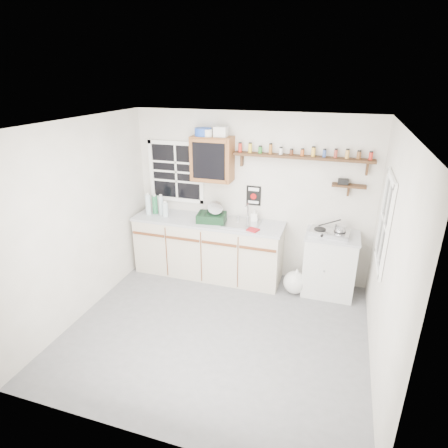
% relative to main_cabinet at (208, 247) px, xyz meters
% --- Properties ---
extents(room, '(3.64, 3.24, 2.54)m').
position_rel_main_cabinet_xyz_m(room, '(0.58, -1.30, 0.79)').
color(room, '#5A5A5D').
rests_on(room, ground).
extents(main_cabinet, '(2.31, 0.63, 0.92)m').
position_rel_main_cabinet_xyz_m(main_cabinet, '(0.00, 0.00, 0.00)').
color(main_cabinet, beige).
rests_on(main_cabinet, floor).
extents(right_cabinet, '(0.73, 0.57, 0.91)m').
position_rel_main_cabinet_xyz_m(right_cabinet, '(1.83, 0.03, -0.01)').
color(right_cabinet, beige).
rests_on(right_cabinet, floor).
extents(sink, '(0.52, 0.44, 0.29)m').
position_rel_main_cabinet_xyz_m(sink, '(0.54, 0.01, 0.47)').
color(sink, '#AEAEB2').
rests_on(sink, main_cabinet).
extents(upper_cabinet, '(0.60, 0.32, 0.65)m').
position_rel_main_cabinet_xyz_m(upper_cabinet, '(0.03, 0.14, 1.36)').
color(upper_cabinet, brown).
rests_on(upper_cabinet, wall_back).
extents(upper_cabinet_clutter, '(0.48, 0.24, 0.14)m').
position_rel_main_cabinet_xyz_m(upper_cabinet_clutter, '(-0.00, 0.14, 1.75)').
color(upper_cabinet_clutter, '#1A3FAB').
rests_on(upper_cabinet_clutter, upper_cabinet).
extents(spice_shelf, '(1.91, 0.18, 0.35)m').
position_rel_main_cabinet_xyz_m(spice_shelf, '(1.31, 0.21, 1.47)').
color(spice_shelf, black).
rests_on(spice_shelf, wall_back).
extents(secondary_shelf, '(0.45, 0.16, 0.24)m').
position_rel_main_cabinet_xyz_m(secondary_shelf, '(1.94, 0.22, 1.12)').
color(secondary_shelf, black).
rests_on(secondary_shelf, wall_back).
extents(warning_sign, '(0.22, 0.02, 0.30)m').
position_rel_main_cabinet_xyz_m(warning_sign, '(0.63, 0.29, 0.82)').
color(warning_sign, black).
rests_on(warning_sign, wall_back).
extents(window_back, '(0.93, 0.03, 0.98)m').
position_rel_main_cabinet_xyz_m(window_back, '(-0.62, 0.29, 1.09)').
color(window_back, black).
rests_on(window_back, wall_back).
extents(window_right, '(0.03, 0.78, 1.08)m').
position_rel_main_cabinet_xyz_m(window_right, '(2.37, -0.75, 0.99)').
color(window_right, black).
rests_on(window_right, wall_back).
extents(water_bottles, '(0.38, 0.17, 0.35)m').
position_rel_main_cabinet_xyz_m(water_bottles, '(-0.84, -0.01, 0.61)').
color(water_bottles, silver).
rests_on(water_bottles, main_cabinet).
extents(dish_rack, '(0.45, 0.36, 0.31)m').
position_rel_main_cabinet_xyz_m(dish_rack, '(0.09, -0.03, 0.56)').
color(dish_rack, black).
rests_on(dish_rack, main_cabinet).
extents(soap_bottle, '(0.11, 0.11, 0.21)m').
position_rel_main_cabinet_xyz_m(soap_bottle, '(0.68, 0.15, 0.56)').
color(soap_bottle, silver).
rests_on(soap_bottle, main_cabinet).
extents(rag, '(0.19, 0.17, 0.02)m').
position_rel_main_cabinet_xyz_m(rag, '(0.75, -0.19, 0.47)').
color(rag, maroon).
rests_on(rag, main_cabinet).
extents(hotplate, '(0.56, 0.34, 0.08)m').
position_rel_main_cabinet_xyz_m(hotplate, '(1.79, 0.01, 0.48)').
color(hotplate, '#AEAEB2').
rests_on(hotplate, right_cabinet).
extents(saucepan, '(0.37, 0.17, 0.16)m').
position_rel_main_cabinet_xyz_m(saucepan, '(1.91, 0.01, 0.56)').
color(saucepan, '#AEAEB2').
rests_on(saucepan, hotplate).
extents(trash_bag, '(0.37, 0.34, 0.42)m').
position_rel_main_cabinet_xyz_m(trash_bag, '(1.39, -0.16, -0.28)').
color(trash_bag, silver).
rests_on(trash_bag, floor).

